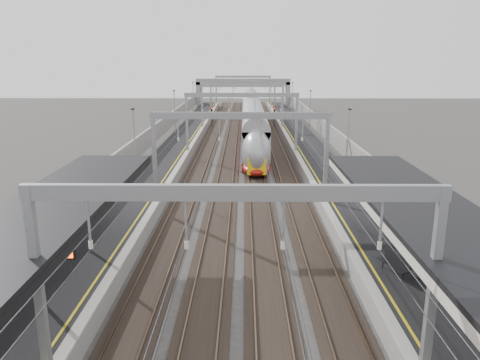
{
  "coord_description": "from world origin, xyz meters",
  "views": [
    {
      "loc": [
        0.28,
        -11.57,
        11.25
      ],
      "look_at": [
        0.0,
        20.55,
        2.95
      ],
      "focal_mm": 35.0,
      "sensor_mm": 36.0,
      "label": 1
    }
  ],
  "objects_px": {
    "train": "(252,123)",
    "bench": "(395,262)",
    "overbridge": "(243,86)",
    "signal_green": "(212,113)"
  },
  "relations": [
    {
      "from": "overbridge",
      "to": "signal_green",
      "type": "xyz_separation_m",
      "value": [
        -5.2,
        -32.19,
        -2.89
      ]
    },
    {
      "from": "bench",
      "to": "signal_green",
      "type": "bearing_deg",
      "value": 102.52
    },
    {
      "from": "train",
      "to": "bench",
      "type": "distance_m",
      "value": 46.99
    },
    {
      "from": "overbridge",
      "to": "signal_green",
      "type": "bearing_deg",
      "value": -99.18
    },
    {
      "from": "train",
      "to": "overbridge",
      "type": "bearing_deg",
      "value": 91.96
    },
    {
      "from": "overbridge",
      "to": "signal_green",
      "type": "height_order",
      "value": "overbridge"
    },
    {
      "from": "bench",
      "to": "train",
      "type": "bearing_deg",
      "value": 97.61
    },
    {
      "from": "train",
      "to": "bench",
      "type": "relative_size",
      "value": 25.6
    },
    {
      "from": "train",
      "to": "bench",
      "type": "xyz_separation_m",
      "value": [
        6.22,
        -46.57,
        -0.6
      ]
    },
    {
      "from": "signal_green",
      "to": "train",
      "type": "bearing_deg",
      "value": -59.96
    }
  ]
}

